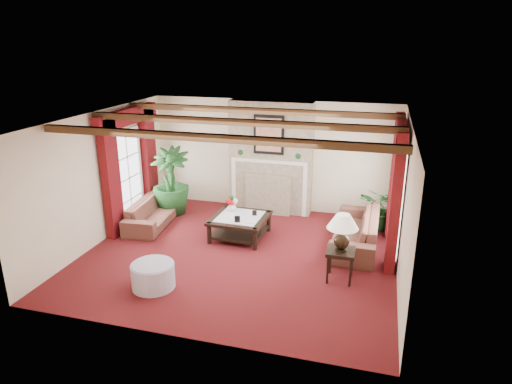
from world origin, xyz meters
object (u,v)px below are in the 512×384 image
(sofa_left, at_px, (153,208))
(sofa_right, at_px, (356,225))
(side_table, at_px, (340,265))
(ottoman, at_px, (153,276))
(potted_palm, at_px, (171,195))
(coffee_table, at_px, (240,227))

(sofa_left, bearing_deg, sofa_right, -94.25)
(side_table, relative_size, ottoman, 0.77)
(sofa_left, bearing_deg, potted_palm, -13.38)
(sofa_left, height_order, ottoman, sofa_left)
(potted_palm, distance_m, ottoman, 3.53)
(sofa_left, distance_m, potted_palm, 0.75)
(sofa_left, relative_size, sofa_right, 0.87)
(sofa_right, bearing_deg, ottoman, -49.81)
(potted_palm, bearing_deg, sofa_right, -8.40)
(sofa_right, distance_m, ottoman, 4.18)
(sofa_right, relative_size, ottoman, 3.04)
(coffee_table, distance_m, side_table, 2.58)
(coffee_table, bearing_deg, side_table, -27.30)
(coffee_table, xyz_separation_m, side_table, (2.25, -1.26, 0.05))
(sofa_left, xyz_separation_m, side_table, (4.38, -1.44, -0.09))
(sofa_left, relative_size, potted_palm, 1.13)
(potted_palm, distance_m, side_table, 4.81)
(sofa_left, xyz_separation_m, sofa_right, (4.55, 0.09, 0.06))
(sofa_right, distance_m, potted_palm, 4.49)
(sofa_right, height_order, coffee_table, sofa_right)
(side_table, xyz_separation_m, ottoman, (-3.06, -1.12, -0.07))
(potted_palm, bearing_deg, sofa_left, -98.02)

